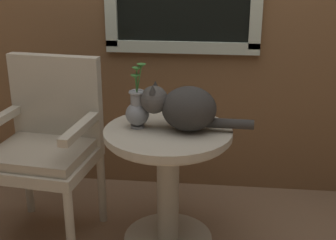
{
  "coord_description": "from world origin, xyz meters",
  "views": [
    {
      "loc": [
        0.29,
        -2.06,
        1.47
      ],
      "look_at": [
        0.06,
        0.05,
        0.69
      ],
      "focal_mm": 49.97,
      "sensor_mm": 36.0,
      "label": 1
    }
  ],
  "objects_px": {
    "wicker_side_table": "(168,166)",
    "wicker_chair": "(47,140)",
    "cat": "(185,108)",
    "pewter_vase_with_ivy": "(137,109)"
  },
  "relations": [
    {
      "from": "wicker_side_table",
      "to": "cat",
      "type": "bearing_deg",
      "value": 4.16
    },
    {
      "from": "wicker_side_table",
      "to": "wicker_chair",
      "type": "relative_size",
      "value": 0.67
    },
    {
      "from": "cat",
      "to": "wicker_chair",
      "type": "bearing_deg",
      "value": 176.6
    },
    {
      "from": "wicker_side_table",
      "to": "cat",
      "type": "distance_m",
      "value": 0.32
    },
    {
      "from": "wicker_chair",
      "to": "pewter_vase_with_ivy",
      "type": "relative_size",
      "value": 2.93
    },
    {
      "from": "wicker_chair",
      "to": "cat",
      "type": "distance_m",
      "value": 0.75
    },
    {
      "from": "wicker_side_table",
      "to": "cat",
      "type": "relative_size",
      "value": 1.17
    },
    {
      "from": "wicker_side_table",
      "to": "wicker_chair",
      "type": "distance_m",
      "value": 0.65
    },
    {
      "from": "wicker_side_table",
      "to": "wicker_chair",
      "type": "height_order",
      "value": "wicker_chair"
    },
    {
      "from": "pewter_vase_with_ivy",
      "to": "cat",
      "type": "bearing_deg",
      "value": -2.05
    }
  ]
}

